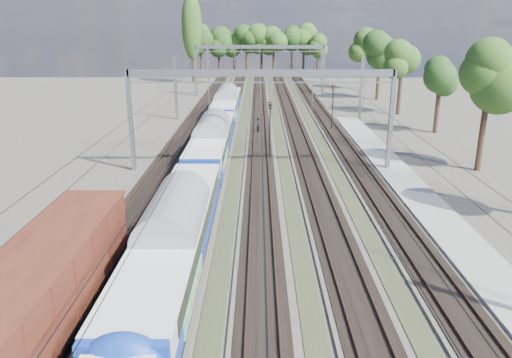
{
  "coord_description": "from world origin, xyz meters",
  "views": [
    {
      "loc": [
        -0.2,
        -13.52,
        12.84
      ],
      "look_at": [
        -0.35,
        18.4,
        2.8
      ],
      "focal_mm": 35.0,
      "sensor_mm": 36.0,
      "label": 1
    }
  ],
  "objects_px": {
    "emu_train": "(212,137)",
    "signal_near": "(270,123)",
    "signal_far": "(333,102)",
    "freight_boxcar": "(40,293)",
    "worker": "(259,125)"
  },
  "relations": [
    {
      "from": "signal_far",
      "to": "emu_train",
      "type": "bearing_deg",
      "value": -154.11
    },
    {
      "from": "signal_far",
      "to": "freight_boxcar",
      "type": "bearing_deg",
      "value": -136.23
    },
    {
      "from": "emu_train",
      "to": "worker",
      "type": "relative_size",
      "value": 32.78
    },
    {
      "from": "signal_near",
      "to": "emu_train",
      "type": "bearing_deg",
      "value": -145.16
    },
    {
      "from": "signal_far",
      "to": "worker",
      "type": "bearing_deg",
      "value": 168.68
    },
    {
      "from": "emu_train",
      "to": "signal_far",
      "type": "relative_size",
      "value": 11.78
    },
    {
      "from": "worker",
      "to": "signal_far",
      "type": "height_order",
      "value": "signal_far"
    },
    {
      "from": "freight_boxcar",
      "to": "signal_far",
      "type": "distance_m",
      "value": 46.94
    },
    {
      "from": "signal_near",
      "to": "signal_far",
      "type": "bearing_deg",
      "value": 65.69
    },
    {
      "from": "emu_train",
      "to": "signal_far",
      "type": "bearing_deg",
      "value": 49.65
    },
    {
      "from": "freight_boxcar",
      "to": "signal_near",
      "type": "relative_size",
      "value": 2.82
    },
    {
      "from": "signal_near",
      "to": "worker",
      "type": "bearing_deg",
      "value": 103.03
    },
    {
      "from": "worker",
      "to": "signal_far",
      "type": "xyz_separation_m",
      "value": [
        9.09,
        2.01,
        2.53
      ]
    },
    {
      "from": "emu_train",
      "to": "signal_near",
      "type": "bearing_deg",
      "value": 27.52
    },
    {
      "from": "worker",
      "to": "signal_near",
      "type": "relative_size",
      "value": 0.36
    }
  ]
}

